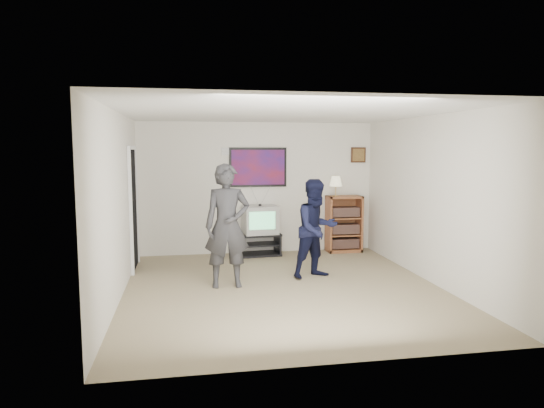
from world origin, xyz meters
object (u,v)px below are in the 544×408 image
object	(u,v)px
media_stand	(258,244)
person_short	(316,229)
crt_television	(260,220)
person_tall	(227,226)
bookshelf	(344,224)

from	to	relation	value
media_stand	person_short	xyz separation A→B (m)	(0.67, -1.71, 0.56)
crt_television	media_stand	bearing A→B (deg)	176.12
person_tall	person_short	bearing A→B (deg)	10.27
person_tall	person_short	distance (m)	1.43
person_tall	person_short	xyz separation A→B (m)	(1.40, 0.26, -0.13)
crt_television	bookshelf	world-z (taller)	bookshelf
person_tall	bookshelf	bearing A→B (deg)	39.32
bookshelf	person_tall	size ratio (longest dim) A/B	0.61
person_short	crt_television	bearing A→B (deg)	90.59
crt_television	bookshelf	xyz separation A→B (m)	(1.66, 0.05, -0.13)
person_tall	person_short	size ratio (longest dim) A/B	1.16
media_stand	bookshelf	bearing A→B (deg)	-3.01
media_stand	person_tall	xyz separation A→B (m)	(-0.73, -1.97, 0.69)
crt_television	person_short	size ratio (longest dim) A/B	0.40
person_tall	media_stand	bearing A→B (deg)	69.26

